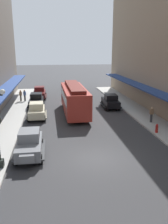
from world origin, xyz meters
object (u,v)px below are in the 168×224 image
at_px(parked_car_0, 29,143).
at_px(streetcar, 74,98).
at_px(parked_car_3, 36,100).
at_px(fire_hydrant, 157,128).
at_px(parked_car_1, 37,110).
at_px(pedestrian_0, 151,114).
at_px(pedestrian_1, 21,96).
at_px(pedestrian_2, 25,95).
at_px(parked_car_2, 40,93).
at_px(parked_car_4, 111,101).

height_order(parked_car_0, streetcar, streetcar).
height_order(parked_car_3, fire_hydrant, parked_car_3).
xyz_separation_m(parked_car_1, parked_car_3, (-0.30, 5.21, 0.00)).
bearing_deg(pedestrian_0, parked_car_3, 143.80).
xyz_separation_m(pedestrian_0, pedestrian_1, (-14.44, 12.16, 0.00)).
distance_m(parked_car_1, streetcar, 4.62).
bearing_deg(fire_hydrant, pedestrian_2, 130.63).
distance_m(parked_car_2, parked_car_4, 11.96).
distance_m(parked_car_0, parked_car_4, 15.73).
bearing_deg(parked_car_1, parked_car_2, 90.44).
bearing_deg(pedestrian_2, parked_car_0, -83.55).
bearing_deg(pedestrian_1, parked_car_3, -54.48).
bearing_deg(pedestrian_0, streetcar, 146.45).
height_order(parked_car_2, pedestrian_2, parked_car_2).
distance_m(parked_car_2, streetcar, 10.47).
distance_m(parked_car_3, streetcar, 6.13).
height_order(parked_car_3, pedestrian_2, parked_car_3).
bearing_deg(parked_car_1, parked_car_3, 93.34).
height_order(parked_car_4, pedestrian_2, parked_car_4).
bearing_deg(parked_car_1, parked_car_0, -90.47).
distance_m(fire_hydrant, pedestrian_1, 20.39).
relative_size(parked_car_1, pedestrian_1, 2.61).
relative_size(parked_car_1, streetcar, 0.45).
bearing_deg(parked_car_0, parked_car_1, 89.53).
distance_m(parked_car_0, pedestrian_0, 13.16).
bearing_deg(parked_car_4, streetcar, -158.19).
bearing_deg(pedestrian_0, fire_hydrant, -105.20).
xyz_separation_m(parked_car_1, parked_car_2, (-0.08, 10.76, 0.00)).
relative_size(pedestrian_1, pedestrian_2, 1.00).
bearing_deg(fire_hydrant, pedestrian_0, 74.80).
bearing_deg(parked_car_0, parked_car_3, 90.89).
distance_m(fire_hydrant, pedestrian_0, 3.15).
bearing_deg(parked_car_3, parked_car_0, -89.11).
bearing_deg(streetcar, pedestrian_0, -33.55).
height_order(parked_car_0, parked_car_1, same).
bearing_deg(pedestrian_1, parked_car_0, -81.74).
relative_size(fire_hydrant, pedestrian_0, 0.50).
bearing_deg(parked_car_1, fire_hydrant, -31.24).
distance_m(parked_car_3, pedestrian_0, 14.95).
distance_m(parked_car_4, pedestrian_1, 13.04).
bearing_deg(parked_car_2, pedestrian_1, -139.45).
bearing_deg(streetcar, parked_car_4, 21.81).
distance_m(pedestrian_0, pedestrian_1, 18.87).
bearing_deg(parked_car_0, parked_car_2, 90.02).
height_order(parked_car_1, pedestrian_1, parked_car_1).
height_order(parked_car_3, streetcar, streetcar).
bearing_deg(pedestrian_0, parked_car_1, 162.87).
relative_size(parked_car_0, parked_car_4, 0.99).
xyz_separation_m(streetcar, fire_hydrant, (6.62, -7.94, -1.34)).
relative_size(parked_car_1, parked_car_2, 1.00).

